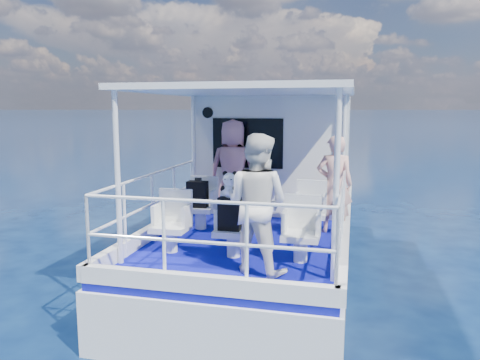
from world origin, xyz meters
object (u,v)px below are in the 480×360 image
object	(u,v)px
backpack_center	(230,214)
panda	(230,185)
passenger_stbd_aft	(257,204)
passenger_port_fwd	(233,169)

from	to	relation	value
backpack_center	panda	size ratio (longest dim) A/B	1.26
passenger_stbd_aft	backpack_center	world-z (taller)	passenger_stbd_aft
panda	backpack_center	bearing A→B (deg)	-171.23
passenger_stbd_aft	backpack_center	xyz separation A→B (m)	(-0.45, 0.43, -0.25)
backpack_center	panda	bearing A→B (deg)	8.77
passenger_port_fwd	backpack_center	world-z (taller)	passenger_port_fwd
passenger_port_fwd	passenger_stbd_aft	size ratio (longest dim) A/B	1.06
passenger_stbd_aft	panda	xyz separation A→B (m)	(-0.45, 0.43, 0.15)
passenger_port_fwd	passenger_stbd_aft	distance (m)	2.81
panda	passenger_stbd_aft	bearing A→B (deg)	-43.73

